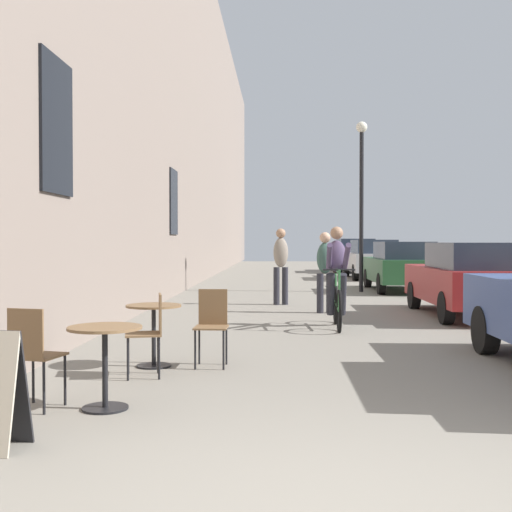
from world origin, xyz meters
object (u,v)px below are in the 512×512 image
at_px(cafe_table_mid, 154,322).
at_px(parked_car_third, 401,265).
at_px(pedestrian_near, 325,268).
at_px(parked_car_fifth, 354,255).
at_px(parked_car_second, 470,278).
at_px(cafe_chair_near_toward_street, 33,351).
at_px(parked_car_fourth, 372,259).
at_px(street_lamp, 362,184).
at_px(cafe_chair_mid_toward_wall, 212,322).
at_px(cafe_chair_mid_toward_street, 150,329).
at_px(cafe_table_near, 105,349).
at_px(pedestrian_mid, 281,262).
at_px(cyclist_on_bicycle, 337,279).

xyz_separation_m(cafe_table_mid, parked_car_third, (5.02, 11.57, 0.23)).
distance_m(pedestrian_near, parked_car_fifth, 17.96).
bearing_deg(parked_car_second, cafe_chair_near_toward_street, -129.03).
xyz_separation_m(parked_car_third, parked_car_fifth, (0.01, 11.89, 0.07)).
bearing_deg(parked_car_second, parked_car_fourth, 90.36).
distance_m(cafe_table_mid, street_lamp, 12.14).
xyz_separation_m(cafe_chair_mid_toward_wall, parked_car_third, (4.35, 11.49, 0.23)).
xyz_separation_m(cafe_chair_near_toward_street, parked_car_second, (5.80, 7.15, 0.23)).
bearing_deg(parked_car_fifth, cafe_chair_mid_toward_wall, -100.57).
bearing_deg(cafe_chair_mid_toward_wall, cafe_chair_mid_toward_street, -133.41).
bearing_deg(cafe_table_mid, parked_car_fifth, 77.89).
bearing_deg(cafe_table_near, cafe_chair_mid_toward_street, 84.67).
height_order(cafe_chair_near_toward_street, cafe_chair_mid_toward_wall, same).
distance_m(cafe_table_mid, cafe_chair_mid_toward_wall, 0.67).
distance_m(pedestrian_mid, street_lamp, 4.98).
relative_size(pedestrian_near, street_lamp, 0.34).
height_order(cafe_chair_mid_toward_street, parked_car_fifth, parked_car_fifth).
distance_m(cafe_table_near, parked_car_fifth, 25.86).
height_order(cafe_table_near, cafe_chair_mid_toward_wall, cafe_chair_mid_toward_wall).
height_order(cafe_chair_mid_toward_street, pedestrian_near, pedestrian_near).
bearing_deg(cafe_chair_near_toward_street, cafe_chair_mid_toward_street, 62.83).
xyz_separation_m(cafe_chair_mid_toward_wall, parked_car_second, (4.47, 5.10, 0.23)).
distance_m(cafe_chair_near_toward_street, parked_car_fifth, 26.06).
distance_m(cafe_chair_near_toward_street, parked_car_second, 9.21).
distance_m(cafe_chair_mid_toward_street, cyclist_on_bicycle, 4.76).
xyz_separation_m(street_lamp, parked_car_fifth, (1.21, 12.23, -2.29)).
height_order(cyclist_on_bicycle, pedestrian_mid, pedestrian_mid).
bearing_deg(cafe_chair_mid_toward_wall, pedestrian_mid, 83.58).
relative_size(cyclist_on_bicycle, parked_car_fourth, 0.41).
xyz_separation_m(parked_car_third, parked_car_fourth, (0.04, 6.25, 0.04)).
distance_m(pedestrian_mid, parked_car_second, 4.27).
height_order(cafe_table_mid, street_lamp, street_lamp).
xyz_separation_m(cafe_table_near, street_lamp, (3.87, 13.13, 2.59)).
distance_m(cafe_chair_mid_toward_wall, parked_car_third, 12.29).
relative_size(pedestrian_near, parked_car_third, 0.40).
distance_m(pedestrian_near, parked_car_fourth, 12.41).
bearing_deg(parked_car_second, cafe_chair_mid_toward_street, -131.48).
xyz_separation_m(cafe_chair_near_toward_street, parked_car_third, (5.68, 13.54, 0.23)).
height_order(cafe_chair_near_toward_street, pedestrian_near, pedestrian_near).
bearing_deg(pedestrian_near, cafe_chair_near_toward_street, -111.62).
height_order(parked_car_second, parked_car_fifth, parked_car_fifth).
bearing_deg(pedestrian_near, parked_car_fifth, 81.52).
bearing_deg(pedestrian_near, cafe_table_near, -107.78).
xyz_separation_m(cafe_chair_near_toward_street, cafe_chair_mid_toward_street, (0.73, 1.42, 0.00)).
height_order(cafe_table_mid, pedestrian_mid, pedestrian_mid).
xyz_separation_m(cafe_table_near, cafe_table_mid, (0.05, 1.90, 0.00)).
distance_m(cafe_chair_mid_toward_street, pedestrian_mid, 8.06).
bearing_deg(parked_car_third, cafe_table_near, -110.65).
bearing_deg(cyclist_on_bicycle, parked_car_fifth, 82.57).
height_order(cafe_chair_near_toward_street, cafe_table_mid, cafe_chair_near_toward_street).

